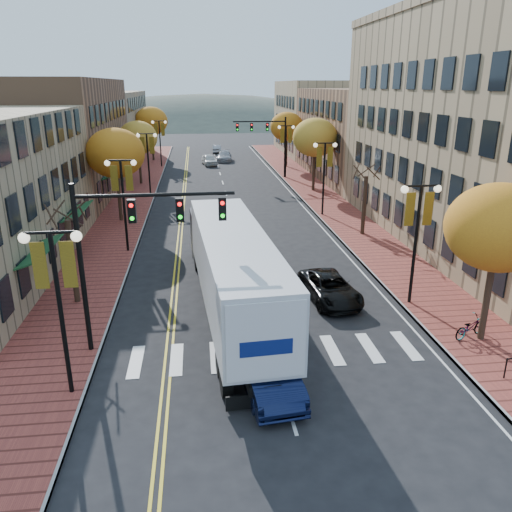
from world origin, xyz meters
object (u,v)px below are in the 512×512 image
object	(u,v)px
black_suv	(330,288)
bicycle	(470,327)
semi_truck	(230,262)
navy_sedan	(266,367)

from	to	relation	value
black_suv	bicycle	bearing A→B (deg)	-51.15
black_suv	bicycle	xyz separation A→B (m)	(4.88, -4.84, -0.04)
semi_truck	bicycle	xyz separation A→B (m)	(9.97, -4.23, -1.88)
black_suv	bicycle	size ratio (longest dim) A/B	2.64
navy_sedan	bicycle	xyz separation A→B (m)	(9.14, 2.45, -0.20)
semi_truck	navy_sedan	bearing A→B (deg)	-86.91
black_suv	semi_truck	bearing A→B (deg)	-179.46
black_suv	navy_sedan	bearing A→B (deg)	-126.70
semi_truck	black_suv	size ratio (longest dim) A/B	3.64
navy_sedan	black_suv	xyz separation A→B (m)	(4.27, 7.29, -0.16)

